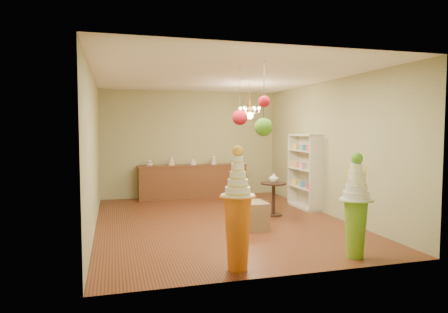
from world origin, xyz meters
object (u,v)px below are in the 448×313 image
object	(u,v)px
pedestal_green	(356,215)
sideboard	(193,181)
pedestal_orange	(238,222)
round_table	(274,194)

from	to	relation	value
pedestal_green	sideboard	size ratio (longest dim) A/B	0.52
pedestal_orange	sideboard	distance (m)	5.85
round_table	pedestal_green	bearing A→B (deg)	-88.97
pedestal_orange	sideboard	size ratio (longest dim) A/B	0.56
pedestal_orange	round_table	distance (m)	3.54
pedestal_orange	round_table	bearing A→B (deg)	59.44
pedestal_green	round_table	distance (m)	3.04
pedestal_green	pedestal_orange	world-z (taller)	pedestal_orange
sideboard	pedestal_orange	bearing A→B (deg)	-95.05
sideboard	round_table	bearing A→B (deg)	-65.13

